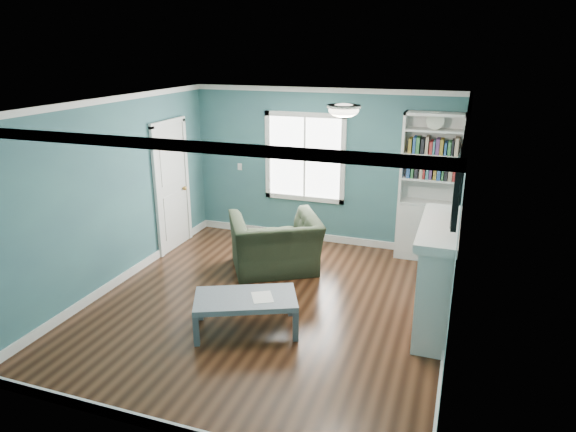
% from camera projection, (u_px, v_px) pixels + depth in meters
% --- Properties ---
extents(floor, '(5.00, 5.00, 0.00)m').
position_uv_depth(floor, '(268.00, 304.00, 6.73)').
color(floor, black).
rests_on(floor, ground).
extents(room_walls, '(5.00, 5.00, 5.00)m').
position_uv_depth(room_walls, '(267.00, 188.00, 6.23)').
color(room_walls, '#345A66').
rests_on(room_walls, ground).
extents(trim, '(4.50, 5.00, 2.60)m').
position_uv_depth(trim, '(267.00, 215.00, 6.34)').
color(trim, white).
rests_on(trim, ground).
extents(window, '(1.40, 0.06, 1.50)m').
position_uv_depth(window, '(305.00, 157.00, 8.59)').
color(window, white).
rests_on(window, room_walls).
extents(bookshelf, '(0.90, 0.35, 2.31)m').
position_uv_depth(bookshelf, '(428.00, 202.00, 7.94)').
color(bookshelf, silver).
rests_on(bookshelf, ground).
extents(fireplace, '(0.44, 1.58, 1.30)m').
position_uv_depth(fireplace, '(438.00, 277.00, 6.05)').
color(fireplace, black).
rests_on(fireplace, ground).
extents(tv, '(0.06, 1.10, 0.65)m').
position_uv_depth(tv, '(458.00, 189.00, 5.67)').
color(tv, black).
rests_on(tv, fireplace).
extents(door, '(0.12, 0.98, 2.17)m').
position_uv_depth(door, '(172.00, 185.00, 8.34)').
color(door, silver).
rests_on(door, ground).
extents(ceiling_fixture, '(0.38, 0.38, 0.15)m').
position_uv_depth(ceiling_fixture, '(344.00, 110.00, 5.73)').
color(ceiling_fixture, white).
rests_on(ceiling_fixture, room_walls).
extents(light_switch, '(0.08, 0.01, 0.12)m').
position_uv_depth(light_switch, '(240.00, 167.00, 9.05)').
color(light_switch, white).
rests_on(light_switch, room_walls).
extents(recliner, '(1.52, 1.36, 1.11)m').
position_uv_depth(recliner, '(275.00, 235.00, 7.61)').
color(recliner, black).
rests_on(recliner, ground).
extents(coffee_table, '(1.35, 1.08, 0.43)m').
position_uv_depth(coffee_table, '(246.00, 301.00, 6.02)').
color(coffee_table, '#4D545C').
rests_on(coffee_table, ground).
extents(paper_sheet, '(0.35, 0.37, 0.00)m').
position_uv_depth(paper_sheet, '(262.00, 297.00, 5.99)').
color(paper_sheet, white).
rests_on(paper_sheet, coffee_table).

